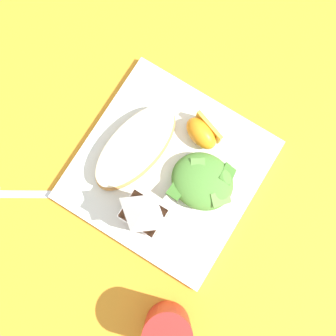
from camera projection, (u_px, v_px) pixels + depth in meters
name	position (u px, v px, depth m)	size (l,w,h in m)	color
ground	(168.00, 171.00, 0.69)	(3.00, 3.00, 0.00)	orange
white_plate	(168.00, 170.00, 0.68)	(0.28, 0.28, 0.02)	white
cheesy_pizza_bread	(137.00, 146.00, 0.66)	(0.11, 0.18, 0.04)	tan
green_salad_pile	(202.00, 181.00, 0.65)	(0.11, 0.09, 0.04)	#4C8433
milk_carton	(144.00, 214.00, 0.60)	(0.06, 0.05, 0.11)	brown
orange_wedge_front	(202.00, 133.00, 0.66)	(0.07, 0.05, 0.04)	orange
metal_fork	(24.00, 194.00, 0.68)	(0.17, 0.11, 0.01)	silver
drinking_red_cup	(167.00, 331.00, 0.60)	(0.07, 0.07, 0.10)	red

